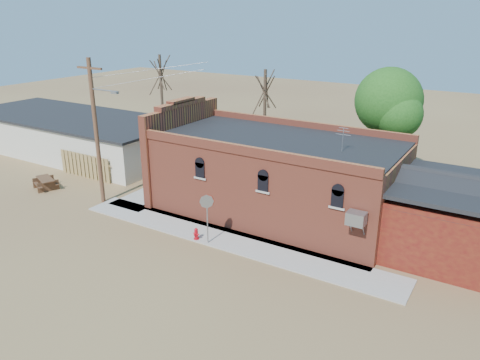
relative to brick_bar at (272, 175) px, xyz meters
The scene contains 15 objects.
ground 6.19m from the brick_bar, 106.65° to the right, with size 120.00×120.00×0.00m, color brown.
sidewalk_south 5.14m from the brick_bar, 91.78° to the right, with size 19.00×2.20×0.08m, color #9E9991.
sidewalk_west 8.28m from the brick_bar, behind, with size 2.60×10.00×0.08m, color #9E9991.
brick_bar is the anchor object (origin of this frame).
red_shed 9.86m from the brick_bar, ahead, with size 5.40×6.40×4.30m.
storage_building 20.81m from the brick_bar, behind, with size 20.40×8.40×3.17m.
wood_fence 14.61m from the brick_bar, behind, with size 5.20×0.10×1.80m, color olive, non-canonical shape.
utility_pole 10.96m from the brick_bar, 156.31° to the right, with size 3.12×0.26×9.00m.
tree_bare_near 9.54m from the brick_bar, 121.74° to the left, with size 2.80×2.80×7.65m.
tree_bare_far 18.25m from the brick_bar, 151.47° to the left, with size 2.80×2.80×8.16m.
tree_leafy 9.80m from the brick_bar, 61.44° to the left, with size 4.40×4.40×8.15m.
fire_hydrant 6.03m from the brick_bar, 105.76° to the right, with size 0.38×0.37×0.64m.
stop_sign 5.55m from the brick_bar, 98.24° to the right, with size 0.58×0.55×2.70m.
trash_barrel 7.71m from the brick_bar, 158.19° to the right, with size 0.49×0.49×0.75m, color navy.
picnic_table 15.81m from the brick_bar, 162.65° to the right, with size 2.20×1.95×0.76m.
Camera 1 is at (13.79, -17.78, 11.48)m, focal length 35.00 mm.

